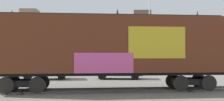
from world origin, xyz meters
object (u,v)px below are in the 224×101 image
(parked_car_silver, at_px, (45,69))
(parked_car_green, at_px, (118,70))
(freight_car, at_px, (110,46))
(flagpole, at_px, (147,16))

(parked_car_silver, distance_m, parked_car_green, 6.35)
(freight_car, distance_m, parked_car_green, 7.37)
(freight_car, relative_size, parked_car_green, 3.44)
(parked_car_silver, xyz_separation_m, parked_car_green, (6.35, 0.02, -0.09))
(freight_car, relative_size, flagpole, 1.46)
(freight_car, distance_m, flagpole, 15.16)
(parked_car_green, bearing_deg, parked_car_silver, -179.84)
(parked_car_green, bearing_deg, freight_car, -98.04)
(parked_car_silver, relative_size, parked_car_green, 1.01)
(parked_car_silver, bearing_deg, flagpole, 34.05)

